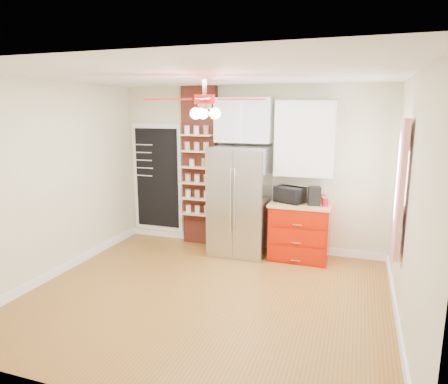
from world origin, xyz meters
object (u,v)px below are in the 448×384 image
(toaster_oven, at_px, (290,195))
(canister_left, at_px, (325,202))
(red_cabinet, at_px, (300,231))
(coffee_maker, at_px, (314,196))
(ceiling_fan, at_px, (205,100))
(pantry_jar_oats, at_px, (192,163))
(fridge, at_px, (240,201))

(toaster_oven, relative_size, canister_left, 3.47)
(red_cabinet, bearing_deg, coffee_maker, -18.05)
(canister_left, bearing_deg, toaster_oven, 170.41)
(ceiling_fan, xyz_separation_m, canister_left, (1.29, 1.58, -1.46))
(red_cabinet, relative_size, pantry_jar_oats, 8.15)
(coffee_maker, xyz_separation_m, pantry_jar_oats, (-2.06, 0.16, 0.39))
(canister_left, bearing_deg, fridge, 178.07)
(coffee_maker, distance_m, canister_left, 0.19)
(ceiling_fan, bearing_deg, toaster_oven, 66.09)
(toaster_oven, bearing_deg, pantry_jar_oats, -161.94)
(ceiling_fan, height_order, coffee_maker, ceiling_fan)
(fridge, xyz_separation_m, coffee_maker, (1.17, -0.02, 0.17))
(toaster_oven, bearing_deg, red_cabinet, 22.21)
(toaster_oven, distance_m, coffee_maker, 0.38)
(red_cabinet, distance_m, pantry_jar_oats, 2.10)
(coffee_maker, bearing_deg, pantry_jar_oats, 161.60)
(fridge, bearing_deg, red_cabinet, 2.95)
(red_cabinet, bearing_deg, canister_left, -14.43)
(coffee_maker, distance_m, pantry_jar_oats, 2.10)
(toaster_oven, height_order, canister_left, toaster_oven)
(red_cabinet, distance_m, coffee_maker, 0.63)
(fridge, distance_m, ceiling_fan, 2.25)
(ceiling_fan, height_order, pantry_jar_oats, ceiling_fan)
(fridge, distance_m, canister_left, 1.34)
(toaster_oven, xyz_separation_m, canister_left, (0.55, -0.09, -0.06))
(toaster_oven, bearing_deg, canister_left, 11.67)
(pantry_jar_oats, bearing_deg, canister_left, -4.77)
(coffee_maker, bearing_deg, fridge, 165.18)
(coffee_maker, height_order, canister_left, coffee_maker)
(red_cabinet, xyz_separation_m, coffee_maker, (0.20, -0.07, 0.59))
(ceiling_fan, relative_size, canister_left, 11.07)
(toaster_oven, height_order, pantry_jar_oats, pantry_jar_oats)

